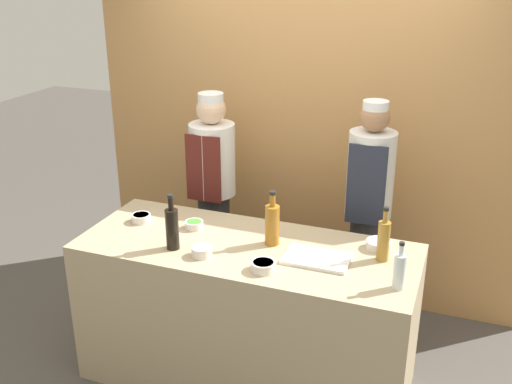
# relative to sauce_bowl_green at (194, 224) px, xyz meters

# --- Properties ---
(ground_plane) EXTENTS (14.00, 14.00, 0.00)m
(ground_plane) POSITION_rel_sauce_bowl_green_xyz_m (0.39, -0.11, -0.96)
(ground_plane) COLOR #4C4742
(cabinet_wall) EXTENTS (3.30, 0.18, 2.40)m
(cabinet_wall) POSITION_rel_sauce_bowl_green_xyz_m (0.39, 1.16, 0.24)
(cabinet_wall) COLOR #B7844C
(cabinet_wall) RESTS_ON ground_plane
(counter) EXTENTS (2.00, 0.79, 0.93)m
(counter) POSITION_rel_sauce_bowl_green_xyz_m (0.39, -0.11, -0.49)
(counter) COLOR tan
(counter) RESTS_ON ground_plane
(sauce_bowl_green) EXTENTS (0.12, 0.12, 0.05)m
(sauce_bowl_green) POSITION_rel_sauce_bowl_green_xyz_m (0.00, 0.00, 0.00)
(sauce_bowl_green) COLOR silver
(sauce_bowl_green) RESTS_ON counter
(sauce_bowl_yellow) EXTENTS (0.14, 0.14, 0.05)m
(sauce_bowl_yellow) POSITION_rel_sauce_bowl_green_xyz_m (0.59, -0.35, 0.00)
(sauce_bowl_yellow) COLOR silver
(sauce_bowl_yellow) RESTS_ON counter
(sauce_bowl_brown) EXTENTS (0.12, 0.12, 0.06)m
(sauce_bowl_brown) POSITION_rel_sauce_bowl_green_xyz_m (0.20, -0.32, 0.01)
(sauce_bowl_brown) COLOR silver
(sauce_bowl_brown) RESTS_ON counter
(sauce_bowl_purple) EXTENTS (0.15, 0.15, 0.05)m
(sauce_bowl_purple) POSITION_rel_sauce_bowl_green_xyz_m (1.12, 0.13, 0.00)
(sauce_bowl_purple) COLOR silver
(sauce_bowl_purple) RESTS_ON counter
(sauce_bowl_orange) EXTENTS (0.12, 0.12, 0.05)m
(sauce_bowl_orange) POSITION_rel_sauce_bowl_green_xyz_m (-0.36, -0.03, 0.00)
(sauce_bowl_orange) COLOR silver
(sauce_bowl_orange) RESTS_ON counter
(cutting_board) EXTENTS (0.37, 0.24, 0.02)m
(cutting_board) POSITION_rel_sauce_bowl_green_xyz_m (0.83, -0.13, -0.02)
(cutting_board) COLOR white
(cutting_board) RESTS_ON counter
(bottle_clear) EXTENTS (0.06, 0.06, 0.26)m
(bottle_clear) POSITION_rel_sauce_bowl_green_xyz_m (1.29, -0.28, 0.08)
(bottle_clear) COLOR silver
(bottle_clear) RESTS_ON counter
(bottle_soy) EXTENTS (0.08, 0.08, 0.34)m
(bottle_soy) POSITION_rel_sauce_bowl_green_xyz_m (0.01, -0.29, 0.11)
(bottle_soy) COLOR black
(bottle_soy) RESTS_ON counter
(bottle_vinegar) EXTENTS (0.07, 0.07, 0.32)m
(bottle_vinegar) POSITION_rel_sauce_bowl_green_xyz_m (1.16, -0.00, 0.10)
(bottle_vinegar) COLOR olive
(bottle_vinegar) RESTS_ON counter
(bottle_amber) EXTENTS (0.09, 0.09, 0.33)m
(bottle_amber) POSITION_rel_sauce_bowl_green_xyz_m (0.52, -0.03, 0.10)
(bottle_amber) COLOR #9E661E
(bottle_amber) RESTS_ON counter
(chef_left) EXTENTS (0.33, 0.33, 1.64)m
(chef_left) POSITION_rel_sauce_bowl_green_xyz_m (-0.17, 0.66, -0.06)
(chef_left) COLOR #28282D
(chef_left) RESTS_ON ground_plane
(chef_right) EXTENTS (0.31, 0.31, 1.68)m
(chef_right) POSITION_rel_sauce_bowl_green_xyz_m (0.96, 0.66, -0.04)
(chef_right) COLOR #28282D
(chef_right) RESTS_ON ground_plane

